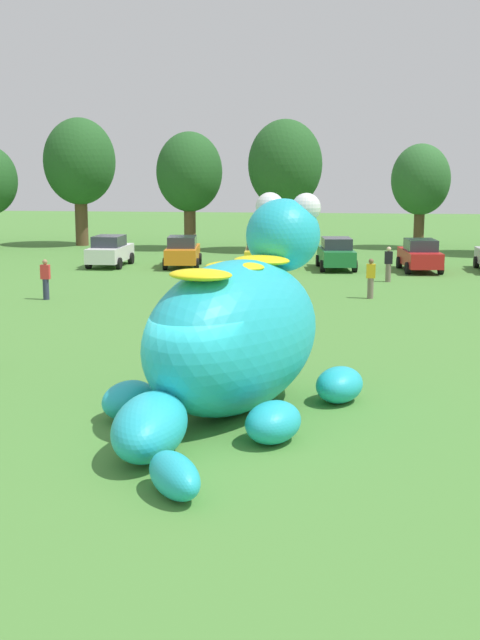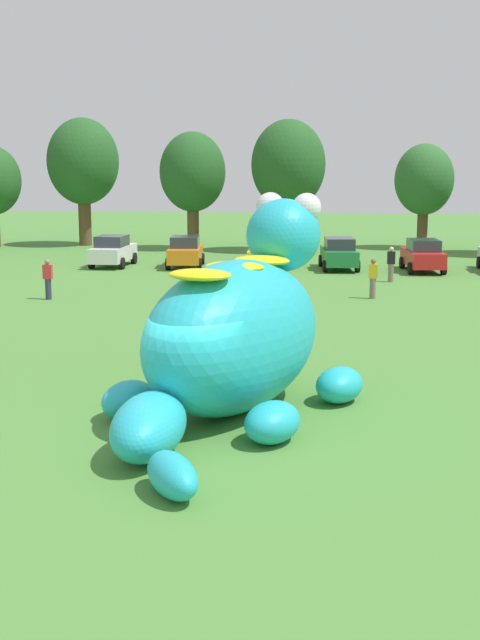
# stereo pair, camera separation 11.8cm
# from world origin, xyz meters

# --- Properties ---
(ground_plane) EXTENTS (160.00, 160.00, 0.00)m
(ground_plane) POSITION_xyz_m (0.00, 0.00, 0.00)
(ground_plane) COLOR #4C8438
(giant_inflatable_creature) EXTENTS (6.26, 9.98, 4.97)m
(giant_inflatable_creature) POSITION_xyz_m (0.81, 1.82, 1.82)
(giant_inflatable_creature) COLOR #23B2C6
(giant_inflatable_creature) RESTS_ON ground
(car_white) EXTENTS (1.98, 4.12, 1.72)m
(car_white) POSITION_xyz_m (-9.60, 28.44, 0.86)
(car_white) COLOR white
(car_white) RESTS_ON ground
(car_orange) EXTENTS (2.28, 4.26, 1.72)m
(car_orange) POSITION_xyz_m (-5.51, 28.57, 0.86)
(car_orange) COLOR orange
(car_orange) RESTS_ON ground
(car_yellow) EXTENTS (2.18, 4.22, 1.72)m
(car_yellow) POSITION_xyz_m (-1.12, 28.28, 0.86)
(car_yellow) COLOR yellow
(car_yellow) RESTS_ON ground
(car_green) EXTENTS (2.30, 4.27, 1.72)m
(car_green) POSITION_xyz_m (2.93, 28.65, 0.86)
(car_green) COLOR #1E7238
(car_green) RESTS_ON ground
(car_red) EXTENTS (2.28, 4.26, 1.72)m
(car_red) POSITION_xyz_m (7.35, 28.29, 0.86)
(car_red) COLOR red
(car_red) RESTS_ON ground
(tree_mid_left) EXTENTS (4.91, 4.91, 8.72)m
(tree_mid_left) POSITION_xyz_m (-14.78, 39.90, 5.70)
(tree_mid_left) COLOR brown
(tree_mid_left) RESTS_ON ground
(tree_centre_left) EXTENTS (4.34, 4.34, 7.70)m
(tree_centre_left) POSITION_xyz_m (-6.83, 38.17, 5.03)
(tree_centre_left) COLOR brown
(tree_centre_left) RESTS_ON ground
(tree_centre) EXTENTS (4.75, 4.75, 8.43)m
(tree_centre) POSITION_xyz_m (-0.49, 37.57, 5.51)
(tree_centre) COLOR brown
(tree_centre) RESTS_ON ground
(tree_centre_right) EXTENTS (3.91, 3.91, 6.94)m
(tree_centre_right) POSITION_xyz_m (8.33, 40.61, 4.54)
(tree_centre_right) COLOR brown
(tree_centre_right) RESTS_ON ground
(spectator_near_inflatable) EXTENTS (0.38, 0.26, 1.71)m
(spectator_near_inflatable) POSITION_xyz_m (5.48, 24.04, 0.85)
(spectator_near_inflatable) COLOR #726656
(spectator_near_inflatable) RESTS_ON ground
(spectator_mid_field) EXTENTS (0.38, 0.26, 1.71)m
(spectator_mid_field) POSITION_xyz_m (-9.16, 16.85, 0.85)
(spectator_mid_field) COLOR #2D334C
(spectator_mid_field) RESTS_ON ground
(spectator_far_side) EXTENTS (0.38, 0.26, 1.71)m
(spectator_far_side) POSITION_xyz_m (4.47, 18.79, 0.85)
(spectator_far_side) COLOR #726656
(spectator_far_side) RESTS_ON ground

